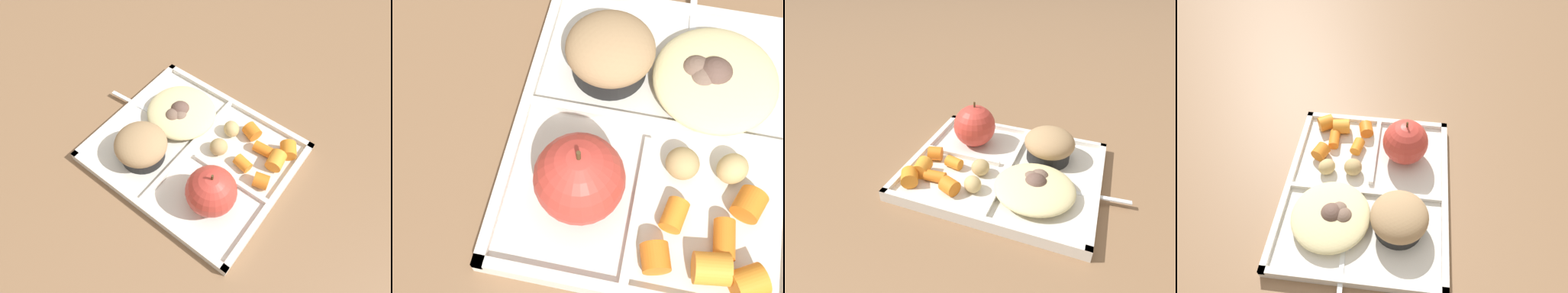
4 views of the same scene
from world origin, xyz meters
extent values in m
plane|color=#846042|center=(0.00, 0.00, 0.00)|extent=(6.00, 6.00, 0.00)
cube|color=silver|center=(0.00, 0.00, 0.01)|extent=(0.32, 0.27, 0.01)
cube|color=silver|center=(0.00, -0.13, 0.02)|extent=(0.32, 0.01, 0.01)
cube|color=silver|center=(0.00, 0.13, 0.02)|extent=(0.32, 0.01, 0.01)
cube|color=silver|center=(-0.15, 0.00, 0.02)|extent=(0.01, 0.27, 0.01)
cube|color=silver|center=(0.15, 0.00, 0.02)|extent=(0.01, 0.27, 0.01)
cube|color=silver|center=(0.01, 0.00, 0.02)|extent=(0.01, 0.25, 0.01)
cube|color=silver|center=(-0.08, 0.01, 0.02)|extent=(0.14, 0.01, 0.01)
sphere|color=#C63D33|center=(-0.08, 0.06, 0.05)|extent=(0.08, 0.08, 0.08)
cylinder|color=#4C381E|center=(-0.08, 0.06, 0.09)|extent=(0.00, 0.00, 0.01)
cylinder|color=black|center=(0.06, 0.06, 0.02)|extent=(0.08, 0.08, 0.02)
ellipsoid|color=tan|center=(0.06, 0.06, 0.05)|extent=(0.09, 0.09, 0.05)
cylinder|color=orange|center=(-0.12, -0.06, 0.02)|extent=(0.03, 0.03, 0.03)
cylinder|color=orange|center=(-0.10, -0.07, 0.02)|extent=(0.04, 0.02, 0.02)
cylinder|color=orange|center=(-0.13, -0.09, 0.02)|extent=(0.04, 0.04, 0.03)
cylinder|color=orange|center=(-0.06, -0.09, 0.02)|extent=(0.03, 0.03, 0.03)
cylinder|color=orange|center=(-0.08, -0.03, 0.02)|extent=(0.03, 0.02, 0.02)
cylinder|color=orange|center=(-0.12, -0.02, 0.02)|extent=(0.03, 0.03, 0.02)
ellipsoid|color=tan|center=(-0.03, -0.07, 0.02)|extent=(0.04, 0.04, 0.03)
ellipsoid|color=tan|center=(-0.03, -0.03, 0.02)|extent=(0.04, 0.04, 0.03)
ellipsoid|color=beige|center=(0.06, -0.05, 0.03)|extent=(0.13, 0.12, 0.03)
sphere|color=brown|center=(0.06, -0.04, 0.03)|extent=(0.04, 0.04, 0.04)
sphere|color=#755B4C|center=(0.06, -0.03, 0.03)|extent=(0.03, 0.03, 0.03)
sphere|color=#755B4C|center=(0.07, -0.03, 0.03)|extent=(0.03, 0.03, 0.03)
cube|color=white|center=(0.16, -0.02, 0.01)|extent=(0.10, 0.02, 0.00)
cube|color=white|center=(0.09, -0.02, 0.01)|extent=(0.04, 0.02, 0.00)
cylinder|color=white|center=(0.06, -0.01, 0.01)|extent=(0.02, 0.01, 0.00)
cylinder|color=white|center=(0.07, -0.02, 0.01)|extent=(0.02, 0.01, 0.00)
cylinder|color=white|center=(0.07, -0.03, 0.01)|extent=(0.02, 0.01, 0.00)
camera|label=1|loc=(-0.19, 0.25, 0.52)|focal=31.78mm
camera|label=2|loc=(-0.26, 0.01, 0.48)|focal=51.46mm
camera|label=3|loc=(0.13, -0.44, 0.35)|focal=30.21mm
camera|label=4|loc=(0.33, 0.05, 0.52)|focal=33.35mm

